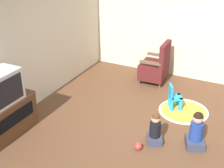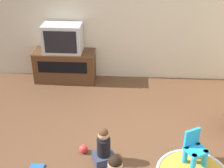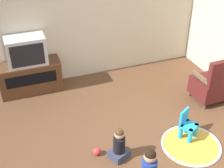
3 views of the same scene
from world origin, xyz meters
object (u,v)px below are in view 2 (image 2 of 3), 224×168
Objects in this scene: television at (63,38)px; book at (37,168)px; yellow_kid_chair at (194,151)px; tv_cabinet at (65,66)px; toy_ball at (84,149)px; child_watching_center at (104,148)px.

book is (0.09, -2.43, -0.87)m from television.
yellow_kid_chair is at bearing -172.46° from book.
tv_cabinet is 1.65× the size of television.
tv_cabinet is 6.40× the size of book.
television is at bearing 104.69° from yellow_kid_chair.
television is 1.44× the size of yellow_kid_chair.
tv_cabinet is at bearing 107.34° from toy_ball.
child_watching_center is 0.38m from toy_ball.
tv_cabinet reaches higher than toy_ball.
toy_ball is at bearing 146.00° from yellow_kid_chair.
television reaches higher than yellow_kid_chair.
television is at bearing 90.05° from child_watching_center.
television is at bearing -90.00° from tv_cabinet.
toy_ball is at bearing -146.86° from book.
television is 2.52m from child_watching_center.
yellow_kid_chair is 2.69× the size of book.
child_watching_center is at bearing 152.52° from yellow_kid_chair.
yellow_kid_chair is (2.12, -2.20, -0.67)m from television.
book is at bearing -87.87° from television.
tv_cabinet reaches higher than book.
television is 2.58m from book.
television is 3.88× the size of book.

